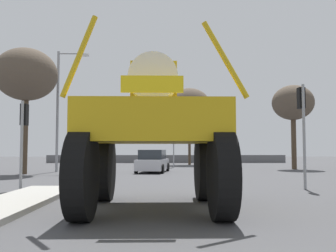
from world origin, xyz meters
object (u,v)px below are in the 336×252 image
at_px(traffic_signal_near_left, 24,125).
at_px(traffic_signal_far_left, 174,134).
at_px(streetlight_far_left, 60,104).
at_px(bare_tree_far_center, 189,107).
at_px(oversize_sprayer, 154,132).
at_px(sedan_ahead, 153,162).
at_px(bare_tree_right, 293,103).
at_px(bare_tree_left, 26,75).
at_px(traffic_signal_near_right, 302,113).

height_order(traffic_signal_near_left, traffic_signal_far_left, traffic_signal_far_left).
relative_size(streetlight_far_left, bare_tree_far_center, 1.09).
bearing_deg(traffic_signal_far_left, oversize_sprayer, -93.18).
xyz_separation_m(oversize_sprayer, traffic_signal_near_left, (-5.17, 4.75, 0.49)).
relative_size(sedan_ahead, traffic_signal_near_left, 1.26).
height_order(sedan_ahead, traffic_signal_near_left, traffic_signal_near_left).
distance_m(traffic_signal_near_left, streetlight_far_left, 11.59).
distance_m(traffic_signal_near_left, bare_tree_right, 21.49).
distance_m(oversize_sprayer, streetlight_far_left, 17.62).
bearing_deg(streetlight_far_left, bare_tree_far_center, 49.22).
bearing_deg(streetlight_far_left, bare_tree_left, -123.84).
xyz_separation_m(oversize_sprayer, bare_tree_right, (10.59, 19.12, 3.18)).
distance_m(sedan_ahead, bare_tree_far_center, 13.57).
bearing_deg(bare_tree_far_center, bare_tree_right, -47.78).
distance_m(oversize_sprayer, bare_tree_right, 22.08).
relative_size(traffic_signal_near_right, bare_tree_right, 0.62).
distance_m(sedan_ahead, streetlight_far_left, 7.63).
bearing_deg(traffic_signal_near_right, bare_tree_right, 71.41).
height_order(streetlight_far_left, bare_tree_right, streetlight_far_left).
bearing_deg(bare_tree_right, traffic_signal_near_right, -108.59).
bearing_deg(bare_tree_left, sedan_ahead, 12.09).
bearing_deg(traffic_signal_near_right, bare_tree_left, 147.79).
bearing_deg(sedan_ahead, traffic_signal_near_left, 164.29).
relative_size(sedan_ahead, streetlight_far_left, 0.51).
height_order(traffic_signal_near_left, bare_tree_right, bare_tree_right).
distance_m(sedan_ahead, traffic_signal_far_left, 7.69).
relative_size(bare_tree_left, bare_tree_far_center, 1.03).
bearing_deg(bare_tree_left, traffic_signal_near_left, -69.93).
relative_size(streetlight_far_left, bare_tree_right, 1.27).
height_order(streetlight_far_left, bare_tree_far_center, streetlight_far_left).
height_order(traffic_signal_near_right, bare_tree_left, bare_tree_left).
distance_m(oversize_sprayer, bare_tree_far_center, 27.90).
bearing_deg(bare_tree_right, bare_tree_far_center, 132.22).
height_order(traffic_signal_near_right, bare_tree_far_center, bare_tree_far_center).
relative_size(traffic_signal_near_right, traffic_signal_far_left, 1.02).
xyz_separation_m(bare_tree_left, bare_tree_far_center, (11.45, 13.79, -0.36)).
height_order(traffic_signal_near_right, streetlight_far_left, streetlight_far_left).
bearing_deg(streetlight_far_left, bare_tree_right, 10.12).
relative_size(sedan_ahead, traffic_signal_far_left, 1.08).
bearing_deg(traffic_signal_near_left, traffic_signal_far_left, 70.18).
height_order(traffic_signal_near_right, traffic_signal_far_left, traffic_signal_near_right).
bearing_deg(sedan_ahead, traffic_signal_far_left, -4.55).
relative_size(oversize_sprayer, bare_tree_far_center, 0.68).
xyz_separation_m(sedan_ahead, traffic_signal_near_right, (6.15, -10.66, 2.28)).
xyz_separation_m(traffic_signal_near_right, bare_tree_left, (-14.19, 8.94, 3.26)).
height_order(sedan_ahead, traffic_signal_far_left, traffic_signal_far_left).
bearing_deg(traffic_signal_far_left, streetlight_far_left, -141.02).
height_order(oversize_sprayer, bare_tree_left, bare_tree_left).
bearing_deg(traffic_signal_near_right, traffic_signal_far_left, 104.17).
distance_m(streetlight_far_left, bare_tree_right, 17.75).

